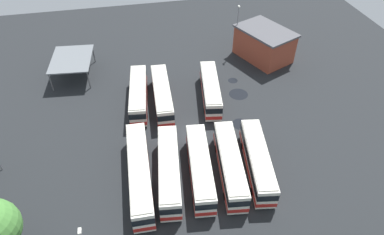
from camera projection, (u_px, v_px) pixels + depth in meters
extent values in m
plane|color=black|center=(192.00, 133.00, 50.54)|extent=(96.69, 96.69, 0.00)
cube|color=silver|center=(257.00, 161.00, 44.10)|extent=(12.70, 4.47, 3.06)
cube|color=beige|center=(259.00, 152.00, 43.04)|extent=(12.18, 4.19, 0.14)
cube|color=black|center=(258.00, 158.00, 43.77)|extent=(12.77, 4.52, 0.98)
cube|color=red|center=(256.00, 165.00, 44.66)|extent=(12.77, 4.52, 0.61)
cube|color=black|center=(249.00, 125.00, 48.39)|extent=(0.39, 2.03, 1.13)
cylinder|color=black|center=(243.00, 146.00, 47.83)|extent=(1.04, 0.46, 1.00)
cylinder|color=black|center=(259.00, 146.00, 47.91)|extent=(1.04, 0.46, 1.00)
cylinder|color=black|center=(253.00, 192.00, 42.03)|extent=(1.04, 0.46, 1.00)
cylinder|color=black|center=(271.00, 191.00, 42.12)|extent=(1.04, 0.46, 1.00)
cube|color=silver|center=(230.00, 164.00, 43.66)|extent=(13.02, 4.13, 3.06)
cube|color=beige|center=(231.00, 156.00, 42.61)|extent=(12.49, 3.87, 0.14)
cube|color=black|center=(230.00, 161.00, 43.34)|extent=(13.09, 4.18, 0.98)
cube|color=red|center=(229.00, 168.00, 44.23)|extent=(13.09, 4.18, 0.61)
cube|color=black|center=(223.00, 127.00, 48.08)|extent=(0.32, 2.04, 1.13)
cylinder|color=black|center=(216.00, 149.00, 47.44)|extent=(1.03, 0.43, 1.00)
cylinder|color=black|center=(233.00, 148.00, 47.58)|extent=(1.03, 0.43, 1.00)
cylinder|color=black|center=(225.00, 197.00, 41.50)|extent=(1.03, 0.43, 1.00)
cylinder|color=black|center=(244.00, 195.00, 41.64)|extent=(1.03, 0.43, 1.00)
cube|color=silver|center=(200.00, 167.00, 43.28)|extent=(12.81, 3.94, 3.06)
cube|color=beige|center=(200.00, 159.00, 42.22)|extent=(12.28, 3.69, 0.14)
cube|color=black|center=(200.00, 165.00, 42.95)|extent=(12.87, 3.99, 0.98)
cube|color=red|center=(200.00, 171.00, 43.84)|extent=(12.87, 3.99, 0.61)
cube|color=black|center=(195.00, 130.00, 47.61)|extent=(0.30, 2.04, 1.13)
cylinder|color=black|center=(188.00, 152.00, 46.99)|extent=(1.03, 0.41, 1.00)
cylinder|color=black|center=(205.00, 151.00, 47.16)|extent=(1.03, 0.41, 1.00)
cylinder|color=black|center=(194.00, 200.00, 41.15)|extent=(1.03, 0.41, 1.00)
cylinder|color=black|center=(213.00, 198.00, 41.31)|extent=(1.03, 0.41, 1.00)
cube|color=silver|center=(169.00, 170.00, 42.95)|extent=(13.13, 4.10, 3.06)
cube|color=beige|center=(168.00, 161.00, 41.90)|extent=(12.60, 3.84, 0.14)
cube|color=black|center=(169.00, 167.00, 42.63)|extent=(13.20, 4.15, 0.98)
cube|color=red|center=(169.00, 174.00, 43.52)|extent=(13.20, 4.15, 0.61)
cube|color=black|center=(167.00, 131.00, 47.41)|extent=(0.32, 2.04, 1.13)
cylinder|color=black|center=(160.00, 154.00, 46.76)|extent=(1.03, 0.42, 1.00)
cylinder|color=black|center=(177.00, 153.00, 46.90)|extent=(1.03, 0.42, 1.00)
cylinder|color=black|center=(161.00, 204.00, 40.76)|extent=(1.03, 0.42, 1.00)
cylinder|color=black|center=(180.00, 202.00, 40.90)|extent=(1.03, 0.42, 1.00)
cube|color=silver|center=(140.00, 172.00, 42.63)|extent=(14.97, 2.96, 3.06)
cube|color=beige|center=(138.00, 164.00, 41.58)|extent=(14.37, 2.74, 0.14)
cube|color=black|center=(139.00, 170.00, 42.31)|extent=(15.05, 3.00, 0.98)
cube|color=red|center=(140.00, 177.00, 43.20)|extent=(15.05, 3.00, 0.61)
cube|color=black|center=(136.00, 129.00, 47.76)|extent=(0.12, 2.05, 1.13)
cube|color=#47474C|center=(140.00, 183.00, 41.42)|extent=(0.98, 2.57, 2.94)
cylinder|color=black|center=(130.00, 154.00, 46.77)|extent=(1.01, 0.33, 1.00)
cylinder|color=black|center=(147.00, 152.00, 47.08)|extent=(1.01, 0.33, 1.00)
cylinder|color=black|center=(133.00, 211.00, 39.94)|extent=(1.01, 0.33, 1.00)
cylinder|color=black|center=(153.00, 208.00, 40.25)|extent=(1.01, 0.33, 1.00)
cube|color=silver|center=(210.00, 89.00, 55.61)|extent=(12.42, 4.38, 3.06)
cube|color=beige|center=(211.00, 81.00, 54.56)|extent=(11.91, 4.11, 0.14)
cube|color=black|center=(210.00, 87.00, 55.29)|extent=(12.49, 4.43, 0.98)
cube|color=red|center=(210.00, 94.00, 56.18)|extent=(12.49, 4.43, 0.61)
cube|color=black|center=(207.00, 66.00, 59.80)|extent=(0.38, 2.03, 1.13)
cylinder|color=black|center=(201.00, 83.00, 59.28)|extent=(1.03, 0.45, 1.00)
cylinder|color=black|center=(215.00, 82.00, 59.37)|extent=(1.03, 0.45, 1.00)
cylinder|color=black|center=(205.00, 111.00, 53.61)|extent=(1.03, 0.45, 1.00)
cylinder|color=black|center=(220.00, 110.00, 53.70)|extent=(1.03, 0.45, 1.00)
cube|color=silver|center=(162.00, 95.00, 54.59)|extent=(12.91, 3.15, 3.06)
cube|color=beige|center=(161.00, 86.00, 53.54)|extent=(12.39, 2.92, 0.14)
cube|color=black|center=(162.00, 92.00, 54.27)|extent=(12.98, 3.19, 0.98)
cube|color=red|center=(162.00, 99.00, 55.16)|extent=(12.98, 3.19, 0.61)
cube|color=black|center=(158.00, 69.00, 58.96)|extent=(0.16, 2.05, 1.13)
cylinder|color=black|center=(154.00, 87.00, 58.28)|extent=(1.01, 0.35, 1.00)
cylinder|color=black|center=(167.00, 86.00, 58.55)|extent=(1.01, 0.35, 1.00)
cylinder|color=black|center=(157.00, 118.00, 52.39)|extent=(1.01, 0.35, 1.00)
cylinder|color=black|center=(172.00, 116.00, 52.66)|extent=(1.01, 0.35, 1.00)
cube|color=silver|center=(139.00, 94.00, 54.65)|extent=(12.39, 3.79, 3.06)
cube|color=beige|center=(138.00, 86.00, 53.59)|extent=(11.88, 3.54, 0.14)
cube|color=black|center=(138.00, 92.00, 54.33)|extent=(12.45, 3.84, 0.98)
cube|color=red|center=(139.00, 99.00, 55.21)|extent=(12.45, 3.84, 0.61)
cube|color=black|center=(139.00, 70.00, 58.82)|extent=(0.28, 2.04, 1.13)
cylinder|color=black|center=(133.00, 87.00, 58.26)|extent=(1.03, 0.41, 1.00)
cylinder|color=black|center=(146.00, 87.00, 58.44)|extent=(1.03, 0.41, 1.00)
cylinder|color=black|center=(132.00, 117.00, 52.61)|extent=(1.03, 0.41, 1.00)
cylinder|color=black|center=(147.00, 116.00, 52.79)|extent=(1.03, 0.41, 1.00)
cube|color=#99422D|center=(264.00, 45.00, 64.79)|extent=(11.76, 10.20, 5.42)
cube|color=#4C4C51|center=(266.00, 31.00, 62.88)|extent=(12.47, 10.82, 0.36)
cube|color=black|center=(245.00, 42.00, 68.86)|extent=(0.78, 1.67, 2.20)
cube|color=slate|center=(71.00, 59.00, 59.59)|extent=(9.66, 7.61, 0.20)
cylinder|color=#59595B|center=(60.00, 56.00, 63.65)|extent=(0.20, 0.20, 3.35)
cylinder|color=#59595B|center=(94.00, 54.00, 64.19)|extent=(0.20, 0.20, 3.35)
cylinder|color=#59595B|center=(51.00, 83.00, 57.34)|extent=(0.20, 0.20, 3.35)
cylinder|color=#59595B|center=(89.00, 80.00, 57.88)|extent=(0.20, 0.20, 3.35)
cylinder|color=slate|center=(237.00, 30.00, 65.15)|extent=(0.16, 0.16, 9.15)
cube|color=silver|center=(239.00, 6.00, 62.02)|extent=(0.56, 0.28, 0.20)
cube|color=silver|center=(80.00, 231.00, 28.17)|extent=(0.56, 0.28, 0.20)
cylinder|color=black|center=(241.00, 124.00, 52.04)|extent=(2.60, 2.60, 0.01)
cylinder|color=black|center=(238.00, 94.00, 57.66)|extent=(3.18, 3.18, 0.01)
cylinder|color=black|center=(233.00, 81.00, 60.65)|extent=(1.69, 1.69, 0.01)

